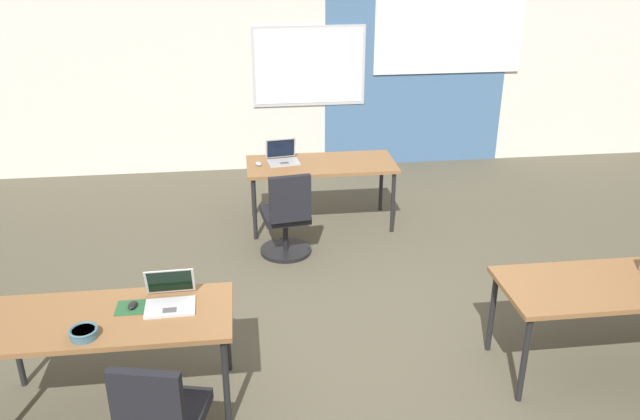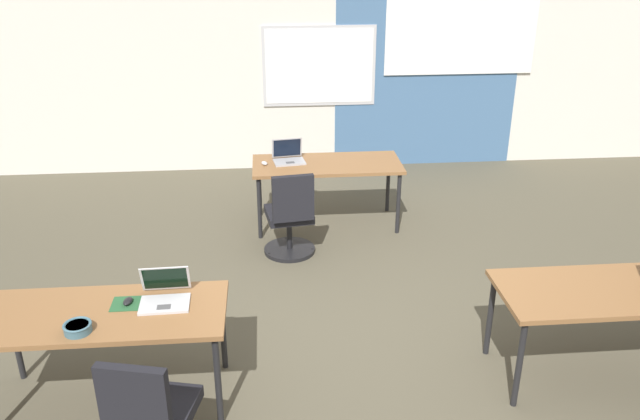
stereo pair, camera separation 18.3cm
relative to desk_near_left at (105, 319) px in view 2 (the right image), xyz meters
The scene contains 12 objects.
ground_plane 1.96m from the desk_near_left, 18.92° to the left, with size 24.00×24.00×0.00m.
back_wall_assembly 5.18m from the desk_near_left, 69.45° to the left, with size 10.00×0.27×2.80m.
desk_near_left is the anchor object (origin of this frame).
desk_near_right 3.50m from the desk_near_left, ahead, with size 1.60×0.70×0.72m.
desk_far_center 3.30m from the desk_near_left, 57.99° to the left, with size 1.60×0.70×0.72m.
laptop_far_left 3.19m from the desk_near_left, 65.12° to the left, with size 0.36×0.31×0.24m.
mouse_far_left 3.00m from the desk_near_left, 68.98° to the left, with size 0.08×0.11×0.03m.
chair_far_left 2.48m from the desk_near_left, 57.71° to the left, with size 0.52×0.57×0.92m.
laptop_near_left_inner 0.41m from the desk_near_left, 14.49° to the left, with size 0.34×0.32×0.23m.
mousepad_near_left_inner 0.18m from the desk_near_left, 31.85° to the left, with size 0.22×0.19×0.00m.
mouse_near_left_inner 0.18m from the desk_near_left, 31.85° to the left, with size 0.07×0.11×0.03m.
snack_bowl 0.27m from the desk_near_left, 116.19° to the right, with size 0.18×0.18×0.06m.
Camera 2 is at (-0.64, -4.34, 3.05)m, focal length 36.20 mm.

